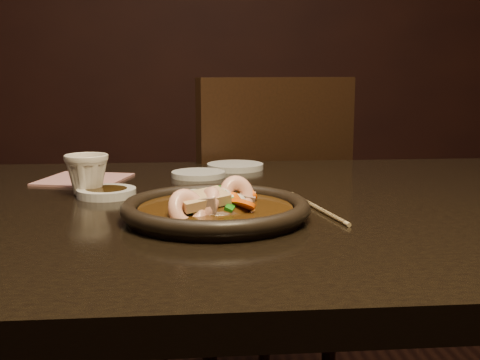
{
  "coord_description": "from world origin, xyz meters",
  "views": [
    {
      "loc": [
        -0.08,
        -0.93,
        0.95
      ],
      "look_at": [
        0.0,
        -0.08,
        0.8
      ],
      "focal_mm": 45.0,
      "sensor_mm": 36.0,
      "label": 1
    }
  ],
  "objects": [
    {
      "name": "wall_back",
      "position": [
        0.0,
        3.0,
        1.4
      ],
      "size": [
        5.0,
        0.02,
        2.8
      ],
      "primitive_type": "cube",
      "color": "black",
      "rests_on": "floor"
    },
    {
      "name": "saucer_right",
      "position": [
        0.03,
        0.34,
        0.76
      ],
      "size": [
        0.12,
        0.12,
        0.01
      ],
      "primitive_type": "cylinder",
      "color": "silver",
      "rests_on": "table"
    },
    {
      "name": "plate",
      "position": [
        -0.04,
        -0.11,
        0.76
      ],
      "size": [
        0.27,
        0.27,
        0.03
      ],
      "color": "black",
      "rests_on": "table"
    },
    {
      "name": "table",
      "position": [
        0.0,
        0.0,
        0.67
      ],
      "size": [
        1.6,
        0.9,
        0.75
      ],
      "color": "black",
      "rests_on": "floor"
    },
    {
      "name": "tea_cup",
      "position": [
        -0.24,
        0.08,
        0.79
      ],
      "size": [
        0.08,
        0.08,
        0.07
      ],
      "primitive_type": "imported",
      "rotation": [
        0.0,
        0.0,
        -0.18
      ],
      "color": "beige",
      "rests_on": "table"
    },
    {
      "name": "chopsticks",
      "position": [
        0.12,
        -0.07,
        0.75
      ],
      "size": [
        0.04,
        0.22,
        0.01
      ],
      "rotation": [
        0.0,
        0.0,
        0.18
      ],
      "color": "tan",
      "rests_on": "table"
    },
    {
      "name": "soy_dish",
      "position": [
        -0.21,
        0.06,
        0.76
      ],
      "size": [
        0.1,
        0.1,
        0.01
      ],
      "primitive_type": "cylinder",
      "color": "silver",
      "rests_on": "table"
    },
    {
      "name": "chair",
      "position": [
        0.1,
        0.62,
        0.51
      ],
      "size": [
        0.58,
        0.58,
        0.94
      ],
      "rotation": [
        0.0,
        0.0,
        3.52
      ],
      "color": "black",
      "rests_on": "floor"
    },
    {
      "name": "stirfry",
      "position": [
        -0.04,
        -0.11,
        0.77
      ],
      "size": [
        0.14,
        0.16,
        0.06
      ],
      "color": "#321D09",
      "rests_on": "plate"
    },
    {
      "name": "saucer_left",
      "position": [
        -0.05,
        0.24,
        0.76
      ],
      "size": [
        0.11,
        0.11,
        0.01
      ],
      "primitive_type": "cylinder",
      "color": "silver",
      "rests_on": "table"
    },
    {
      "name": "napkin",
      "position": [
        -0.27,
        0.22,
        0.75
      ],
      "size": [
        0.19,
        0.19,
        0.0
      ],
      "primitive_type": "cube",
      "rotation": [
        0.0,
        0.0,
        -0.27
      ],
      "color": "#AB6E69",
      "rests_on": "table"
    }
  ]
}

